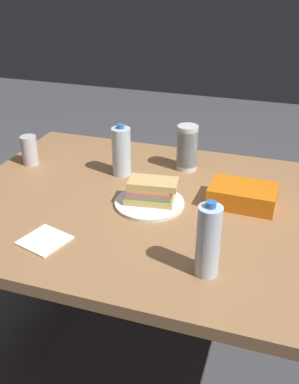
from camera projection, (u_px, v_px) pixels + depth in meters
name	position (u px, v px, depth m)	size (l,w,h in m)	color
ground_plane	(160.00, 356.00, 1.93)	(8.00, 8.00, 0.00)	#4C4C51
dining_table	(162.00, 226.00, 1.61)	(1.48, 1.05, 0.76)	#9E7047
paper_plate	(150.00, 203.00, 1.57)	(0.25, 0.25, 0.01)	white
sandwich	(151.00, 191.00, 1.55)	(0.19, 0.12, 0.08)	#DBB26B
chip_bag	(242.00, 195.00, 1.56)	(0.23, 0.15, 0.07)	orange
water_bottle_tall	(208.00, 241.00, 1.18)	(0.07, 0.07, 0.23)	silver
plastic_cup_stack	(187.00, 148.00, 1.79)	(0.08, 0.08, 0.18)	silver
water_bottle_spare	(121.00, 151.00, 1.75)	(0.07, 0.07, 0.21)	silver
soda_can_silver	(30.00, 150.00, 1.85)	(0.07, 0.07, 0.12)	silver
paper_napkin	(44.00, 240.00, 1.37)	(0.13, 0.13, 0.01)	white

